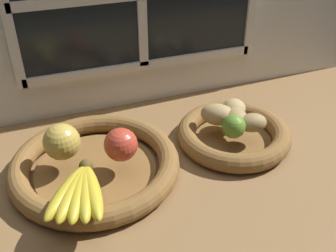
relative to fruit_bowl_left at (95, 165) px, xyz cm
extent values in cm
cube|color=olive|center=(19.68, -1.49, -3.62)|extent=(140.00, 90.00, 3.00)
cube|color=silver|center=(19.68, 28.51, 25.38)|extent=(140.00, 3.00, 55.00)
cube|color=white|center=(-12.32, 26.01, 28.88)|extent=(2.40, 1.20, 40.40)
cube|color=white|center=(19.68, 26.01, 9.88)|extent=(64.00, 1.20, 2.40)
cylinder|color=brown|center=(0.00, 0.00, -1.62)|extent=(27.11, 27.11, 1.00)
torus|color=brown|center=(0.00, 0.00, 0.18)|extent=(37.66, 37.66, 4.61)
cylinder|color=brown|center=(34.48, 0.00, -1.62)|extent=(19.10, 19.10, 1.00)
torus|color=brown|center=(34.48, 0.00, 0.18)|extent=(27.90, 27.90, 4.61)
sphere|color=#CC422D|center=(5.54, -2.77, 6.12)|extent=(7.27, 7.27, 7.27)
sphere|color=gold|center=(-6.13, 2.06, 6.47)|extent=(7.97, 7.97, 7.97)
ellipsoid|color=gold|center=(-7.22, -11.27, 4.13)|extent=(12.11, 14.60, 3.29)
ellipsoid|color=gold|center=(-6.21, -11.91, 4.13)|extent=(10.36, 15.47, 3.29)
ellipsoid|color=gold|center=(-5.11, -12.40, 4.13)|extent=(8.37, 15.98, 3.29)
ellipsoid|color=gold|center=(-3.96, -12.71, 4.13)|extent=(6.19, 16.12, 3.29)
ellipsoid|color=gold|center=(-2.77, -12.85, 4.13)|extent=(3.87, 15.89, 3.29)
sphere|color=brown|center=(-2.48, -4.96, 4.13)|extent=(2.96, 2.96, 2.96)
ellipsoid|color=tan|center=(36.37, 4.16, 4.80)|extent=(7.41, 7.76, 4.64)
ellipsoid|color=#A38451|center=(37.51, -3.03, 4.72)|extent=(7.61, 6.26, 4.47)
ellipsoid|color=#A38451|center=(34.48, 0.00, 4.81)|extent=(7.89, 8.39, 4.66)
ellipsoid|color=tan|center=(31.07, 2.65, 5.06)|extent=(10.15, 9.54, 5.14)
sphere|color=olive|center=(32.03, -3.67, 5.28)|extent=(5.60, 5.60, 5.60)
camera|label=1|loc=(-8.37, -70.11, 55.92)|focal=42.42mm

